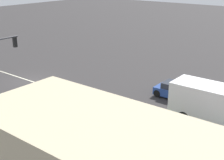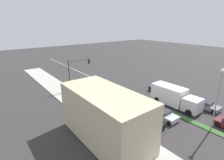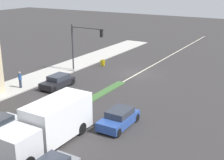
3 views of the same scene
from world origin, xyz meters
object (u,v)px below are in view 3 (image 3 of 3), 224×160
Objects in this scene: traffic_signal_main at (82,40)px; pedestrian at (20,79)px; warning_aframe_sign at (103,63)px; sedan_dark at (58,82)px; coupe_blue at (119,118)px; delivery_truck at (49,124)px.

pedestrian is at bearing 77.12° from traffic_signal_main.
warning_aframe_sign is at bearing -100.14° from traffic_signal_main.
traffic_signal_main reaches higher than warning_aframe_sign.
coupe_blue is at bearing 155.10° from sedan_dark.
coupe_blue is at bearing -120.88° from delivery_truck.
coupe_blue is at bearing 126.47° from warning_aframe_sign.
warning_aframe_sign is at bearing -87.06° from sedan_dark.
delivery_truck reaches higher than pedestrian.
delivery_truck reaches higher than coupe_blue.
delivery_truck is (-10.23, 7.01, 0.44)m from pedestrian.
delivery_truck is at bearing 112.17° from warning_aframe_sign.
delivery_truck is 1.95× the size of sedan_dark.
warning_aframe_sign is at bearing -102.07° from pedestrian.
coupe_blue reaches higher than sedan_dark.
coupe_blue is at bearing 169.85° from pedestrian.
pedestrian is at bearing 77.93° from warning_aframe_sign.
pedestrian is 12.41m from delivery_truck.
traffic_signal_main is 0.75× the size of delivery_truck.
delivery_truck is 1.95× the size of coupe_blue.
pedestrian is (1.90, 8.32, -2.87)m from traffic_signal_main.
pedestrian is at bearing -34.44° from delivery_truck.
pedestrian is 3.83m from sedan_dark.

